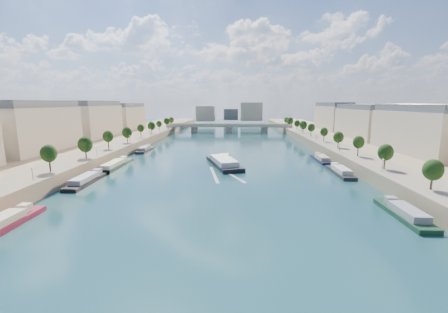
{
  "coord_description": "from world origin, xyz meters",
  "views": [
    {
      "loc": [
        4.9,
        -50.67,
        27.04
      ],
      "look_at": [
        0.55,
        71.03,
        5.0
      ],
      "focal_mm": 24.0,
      "sensor_mm": 36.0,
      "label": 1
    }
  ],
  "objects": [
    {
      "name": "moored_barges_left",
      "position": [
        -45.5,
        45.26,
        0.84
      ],
      "size": [
        5.0,
        156.89,
        3.6
      ],
      "color": "#1A1B39",
      "rests_on": "ground"
    },
    {
      "name": "moored_barges_right",
      "position": [
        45.5,
        38.85,
        0.84
      ],
      "size": [
        5.0,
        121.87,
        3.6
      ],
      "color": "black",
      "rests_on": "ground"
    },
    {
      "name": "trees_left",
      "position": [
        -55.0,
        102.0,
        10.48
      ],
      "size": [
        4.8,
        268.8,
        8.26
      ],
      "color": "#382B1E",
      "rests_on": "ground"
    },
    {
      "name": "pave_left",
      "position": [
        -57.0,
        100.0,
        5.05
      ],
      "size": [
        14.0,
        520.0,
        0.1
      ],
      "primitive_type": "cube",
      "color": "gray",
      "rests_on": "quay_left"
    },
    {
      "name": "buildings_left",
      "position": [
        -85.0,
        112.0,
        16.45
      ],
      "size": [
        16.0,
        226.0,
        23.2
      ],
      "color": "beige",
      "rests_on": "ground"
    },
    {
      "name": "tour_barge",
      "position": [
        0.3,
        76.62,
        1.28
      ],
      "size": [
        17.92,
        33.09,
        4.32
      ],
      "rotation": [
        0.0,
        0.0,
        0.29
      ],
      "color": "black",
      "rests_on": "ground"
    },
    {
      "name": "ground",
      "position": [
        0.0,
        100.0,
        0.0
      ],
      "size": [
        700.0,
        700.0,
        0.0
      ],
      "primitive_type": "plane",
      "color": "#0B2C31",
      "rests_on": "ground"
    },
    {
      "name": "lamps_right",
      "position": [
        52.5,
        105.0,
        7.78
      ],
      "size": [
        0.36,
        200.36,
        4.28
      ],
      "color": "black",
      "rests_on": "ground"
    },
    {
      "name": "quay_left",
      "position": [
        -72.0,
        100.0,
        2.5
      ],
      "size": [
        44.0,
        520.0,
        5.0
      ],
      "primitive_type": "cube",
      "color": "#9E8460",
      "rests_on": "ground"
    },
    {
      "name": "skyline",
      "position": [
        3.19,
        319.52,
        14.66
      ],
      "size": [
        79.0,
        42.0,
        22.0
      ],
      "color": "beige",
      "rests_on": "ground"
    },
    {
      "name": "lamps_left",
      "position": [
        -52.5,
        90.0,
        7.78
      ],
      "size": [
        0.36,
        200.36,
        4.28
      ],
      "color": "black",
      "rests_on": "ground"
    },
    {
      "name": "bridge",
      "position": [
        0.0,
        221.86,
        5.08
      ],
      "size": [
        112.0,
        12.0,
        8.15
      ],
      "color": "#C1B79E",
      "rests_on": "ground"
    },
    {
      "name": "quay_right",
      "position": [
        72.0,
        100.0,
        2.5
      ],
      "size": [
        44.0,
        520.0,
        5.0
      ],
      "primitive_type": "cube",
      "color": "#9E8460",
      "rests_on": "ground"
    },
    {
      "name": "pave_right",
      "position": [
        57.0,
        100.0,
        5.05
      ],
      "size": [
        14.0,
        520.0,
        0.1
      ],
      "primitive_type": "cube",
      "color": "gray",
      "rests_on": "quay_right"
    },
    {
      "name": "trees_right",
      "position": [
        55.0,
        110.0,
        10.48
      ],
      "size": [
        4.8,
        268.8,
        8.26
      ],
      "color": "#382B1E",
      "rests_on": "ground"
    },
    {
      "name": "wake",
      "position": [
        0.3,
        60.12,
        0.02
      ],
      "size": [
        15.01,
        25.82,
        0.04
      ],
      "color": "silver",
      "rests_on": "ground"
    },
    {
      "name": "buildings_right",
      "position": [
        85.0,
        112.0,
        16.45
      ],
      "size": [
        16.0,
        226.0,
        23.2
      ],
      "color": "beige",
      "rests_on": "ground"
    }
  ]
}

